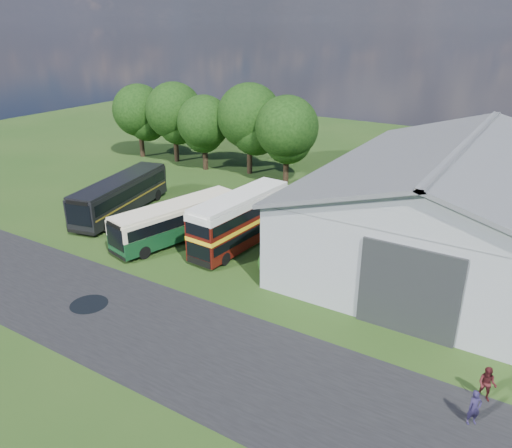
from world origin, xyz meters
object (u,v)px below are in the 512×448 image
Objects in this scene: bus_maroon_double at (240,221)px; visitor_a at (474,408)px; visitor_b at (487,384)px; bus_dark_single at (121,195)px; bus_green_single at (177,220)px; storage_shed at (461,196)px.

bus_maroon_double is 5.84× the size of visitor_a.
bus_maroon_double is 19.69m from visitor_b.
visitor_a is at bearing -30.41° from bus_dark_single.
visitor_b is (22.72, -6.31, -0.71)m from bus_green_single.
visitor_a is (17.82, -9.63, -1.18)m from bus_maroon_double.
storage_shed is 15.05× the size of visitor_b.
storage_shed reaches higher than bus_maroon_double.
bus_green_single is at bearing -25.13° from bus_dark_single.
visitor_b is (18.03, -7.84, -1.16)m from bus_maroon_double.
bus_green_single is 6.65× the size of visitor_a.
bus_green_single is 7.87m from bus_dark_single.
visitor_a is at bearing -75.68° from storage_shed.
bus_green_single reaches higher than visitor_a.
visitor_b is at bearing -19.70° from bus_maroon_double.
bus_dark_single is at bearing 174.58° from visitor_b.
bus_green_single is 23.93m from visitor_a.
visitor_b is at bearing 41.56° from visitor_a.
visitor_b is (4.55, -15.23, -3.34)m from storage_shed.
visitor_a is (30.19, -9.83, -0.84)m from bus_dark_single.
bus_dark_single is at bearing -177.13° from bus_maroon_double.
visitor_a is at bearing -24.57° from bus_maroon_double.
bus_maroon_double is (-13.48, -7.39, -2.18)m from storage_shed.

